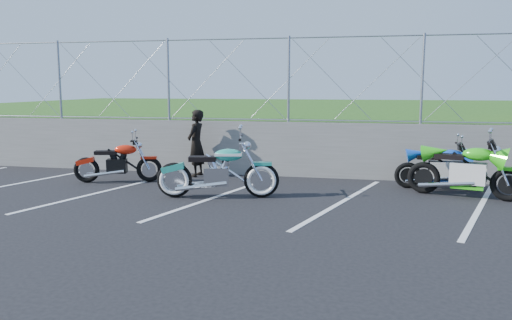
% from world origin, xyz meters
% --- Properties ---
extents(ground, '(90.00, 90.00, 0.00)m').
position_xyz_m(ground, '(0.00, 0.00, 0.00)').
color(ground, black).
rests_on(ground, ground).
extents(retaining_wall, '(30.00, 0.22, 1.30)m').
position_xyz_m(retaining_wall, '(0.00, 3.50, 0.65)').
color(retaining_wall, slate).
rests_on(retaining_wall, ground).
extents(grass_field, '(30.00, 20.00, 1.30)m').
position_xyz_m(grass_field, '(0.00, 13.50, 0.65)').
color(grass_field, '#214B14').
rests_on(grass_field, ground).
extents(chain_link_fence, '(28.00, 0.03, 2.00)m').
position_xyz_m(chain_link_fence, '(0.00, 3.50, 2.30)').
color(chain_link_fence, gray).
rests_on(chain_link_fence, retaining_wall).
extents(parking_lines, '(18.29, 4.31, 0.01)m').
position_xyz_m(parking_lines, '(1.20, 1.00, 0.00)').
color(parking_lines, silver).
rests_on(parking_lines, ground).
extents(cruiser_turquoise, '(2.35, 0.76, 1.18)m').
position_xyz_m(cruiser_turquoise, '(0.05, 0.89, 0.47)').
color(cruiser_turquoise, black).
rests_on(cruiser_turquoise, ground).
extents(naked_orange, '(1.92, 0.74, 0.98)m').
position_xyz_m(naked_orange, '(-2.59, 1.91, 0.42)').
color(naked_orange, black).
rests_on(naked_orange, ground).
extents(sportbike_green, '(2.12, 0.83, 1.12)m').
position_xyz_m(sportbike_green, '(4.73, 1.89, 0.48)').
color(sportbike_green, black).
rests_on(sportbike_green, ground).
extents(sportbike_blue, '(1.86, 0.66, 0.96)m').
position_xyz_m(sportbike_blue, '(4.38, 2.60, 0.42)').
color(sportbike_blue, black).
rests_on(sportbike_blue, ground).
extents(person_standing, '(0.44, 0.62, 1.59)m').
position_xyz_m(person_standing, '(-1.14, 3.00, 0.79)').
color(person_standing, black).
rests_on(person_standing, ground).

